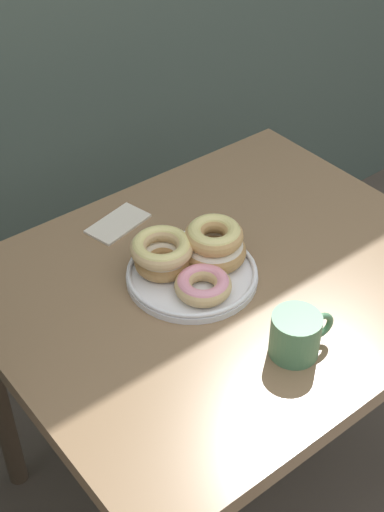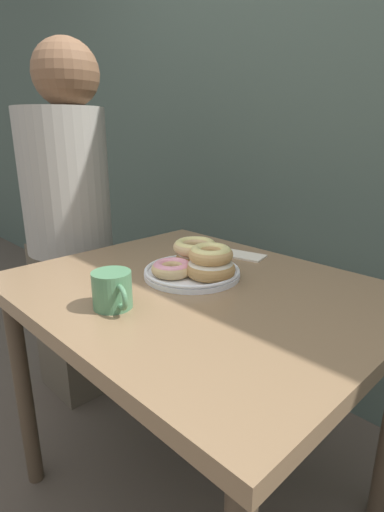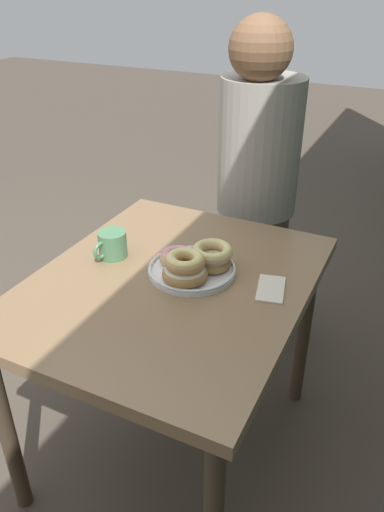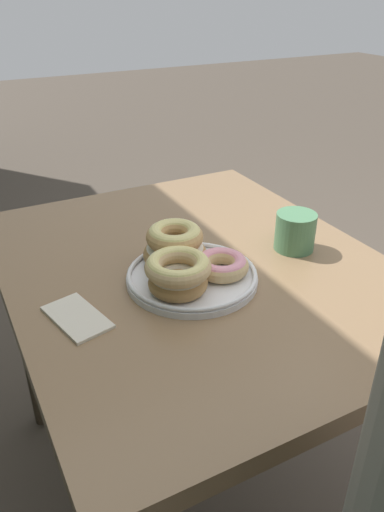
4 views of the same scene
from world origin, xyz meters
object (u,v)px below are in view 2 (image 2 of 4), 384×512
coffee_mug (113,290)px  napkin (243,255)px  dining_table (198,315)px  person_figure (67,226)px  donut_plate (197,262)px

coffee_mug → napkin: 0.53m
dining_table → person_figure: 0.75m
coffee_mug → napkin: coffee_mug is taller
dining_table → napkin: napkin is taller
dining_table → coffee_mug: 0.27m
dining_table → donut_plate: donut_plate is taller
dining_table → napkin: 0.31m
coffee_mug → person_figure: bearing=160.2°
coffee_mug → napkin: (-0.04, 0.53, -0.04)m
coffee_mug → person_figure: (-0.70, 0.25, -0.01)m
donut_plate → coffee_mug: size_ratio=2.22×
donut_plate → dining_table: bearing=-42.2°
coffee_mug → donut_plate: bearing=92.6°
dining_table → coffee_mug: coffee_mug is taller
dining_table → person_figure: bearing=178.8°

